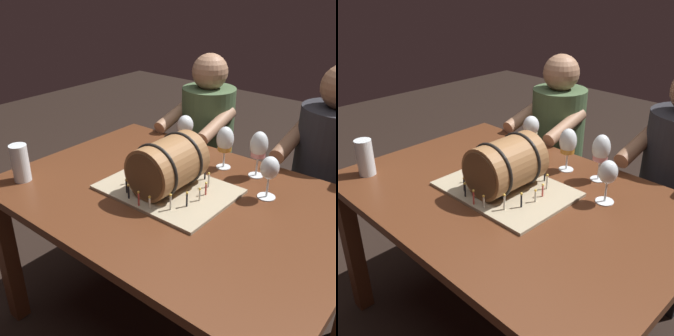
{
  "view_description": "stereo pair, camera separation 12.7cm",
  "coord_description": "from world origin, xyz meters",
  "views": [
    {
      "loc": [
        0.85,
        -1.07,
        1.52
      ],
      "look_at": [
        -0.04,
        -0.0,
        0.83
      ],
      "focal_mm": 42.24,
      "sensor_mm": 36.0,
      "label": 1
    },
    {
      "loc": [
        0.94,
        -0.99,
        1.52
      ],
      "look_at": [
        -0.04,
        -0.0,
        0.83
      ],
      "focal_mm": 42.24,
      "sensor_mm": 36.0,
      "label": 2
    }
  ],
  "objects": [
    {
      "name": "ground_plane",
      "position": [
        0.0,
        0.0,
        0.0
      ],
      "size": [
        8.0,
        8.0,
        0.0
      ],
      "primitive_type": "plane",
      "color": "black"
    },
    {
      "name": "dining_table",
      "position": [
        0.0,
        0.0,
        0.63
      ],
      "size": [
        1.39,
        0.97,
        0.73
      ],
      "color": "#562D19",
      "rests_on": "ground"
    },
    {
      "name": "barrel_cake",
      "position": [
        -0.04,
        -0.0,
        0.83
      ],
      "size": [
        0.51,
        0.38,
        0.23
      ],
      "color": "tan",
      "rests_on": "dining_table"
    },
    {
      "name": "wine_glass_empty",
      "position": [
        0.29,
        0.2,
        0.86
      ],
      "size": [
        0.07,
        0.07,
        0.17
      ],
      "color": "white",
      "rests_on": "dining_table"
    },
    {
      "name": "wine_glass_white",
      "position": [
        -0.23,
        0.37,
        0.86
      ],
      "size": [
        0.08,
        0.08,
        0.18
      ],
      "color": "white",
      "rests_on": "dining_table"
    },
    {
      "name": "wine_glass_rose",
      "position": [
        0.17,
        0.34,
        0.87
      ],
      "size": [
        0.08,
        0.08,
        0.2
      ],
      "color": "white",
      "rests_on": "dining_table"
    },
    {
      "name": "wine_glass_amber",
      "position": [
        0.02,
        0.32,
        0.86
      ],
      "size": [
        0.08,
        0.08,
        0.19
      ],
      "color": "white",
      "rests_on": "dining_table"
    },
    {
      "name": "beer_pint",
      "position": [
        -0.57,
        -0.32,
        0.81
      ],
      "size": [
        0.07,
        0.07,
        0.16
      ],
      "color": "white",
      "rests_on": "dining_table"
    },
    {
      "name": "person_seated_left",
      "position": [
        -0.36,
        0.74,
        0.51
      ],
      "size": [
        0.36,
        0.46,
        1.14
      ],
      "color": "#2A3A24",
      "rests_on": "ground"
    },
    {
      "name": "person_seated_right",
      "position": [
        0.36,
        0.74,
        0.55
      ],
      "size": [
        0.37,
        0.46,
        1.18
      ],
      "color": "black",
      "rests_on": "ground"
    }
  ]
}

